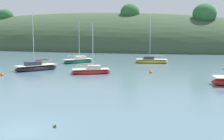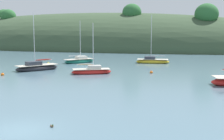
{
  "view_description": "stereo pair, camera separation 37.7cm",
  "coord_description": "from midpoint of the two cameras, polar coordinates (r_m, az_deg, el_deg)",
  "views": [
    {
      "loc": [
        10.17,
        -15.76,
        6.05
      ],
      "look_at": [
        0.0,
        20.0,
        1.2
      ],
      "focal_mm": 49.34,
      "sensor_mm": 36.0,
      "label": 1
    },
    {
      "loc": [
        10.53,
        -15.65,
        6.05
      ],
      "look_at": [
        0.0,
        20.0,
        1.2
      ],
      "focal_mm": 49.34,
      "sensor_mm": 36.0,
      "label": 2
    }
  ],
  "objects": [
    {
      "name": "ground_plane",
      "position": [
        19.76,
        -16.38,
        -10.71
      ],
      "size": [
        400.0,
        400.0,
        0.0
      ],
      "primitive_type": "plane",
      "color": "slate"
    },
    {
      "name": "far_shoreline_hill",
      "position": [
        101.32,
        -4.03,
        4.03
      ],
      "size": [
        150.0,
        36.0,
        25.19
      ],
      "color": "#384C33",
      "rests_on": "ground"
    },
    {
      "name": "sailboat_black_sloop",
      "position": [
        42.9,
        -3.55,
        -0.21
      ],
      "size": [
        5.81,
        4.2,
        7.22
      ],
      "color": "red",
      "rests_on": "ground"
    },
    {
      "name": "sailboat_grey_yawl",
      "position": [
        56.92,
        7.67,
        1.65
      ],
      "size": [
        6.3,
        2.88,
        9.03
      ],
      "color": "gold",
      "rests_on": "ground"
    },
    {
      "name": "sailboat_cream_ketch",
      "position": [
        57.34,
        -5.88,
        1.71
      ],
      "size": [
        5.21,
        6.08,
        7.96
      ],
      "color": "#196B56",
      "rests_on": "ground"
    },
    {
      "name": "sailboat_yellow_far",
      "position": [
        47.82,
        -13.54,
        0.45
      ],
      "size": [
        5.73,
        6.84,
        8.86
      ],
      "color": "#232328",
      "rests_on": "ground"
    },
    {
      "name": "mooring_buoy_channel",
      "position": [
        43.66,
        -19.39,
        -0.8
      ],
      "size": [
        0.44,
        0.44,
        0.54
      ],
      "color": "orange",
      "rests_on": "ground"
    },
    {
      "name": "mooring_buoy_outer",
      "position": [
        55.64,
        -11.53,
        1.17
      ],
      "size": [
        0.44,
        0.44,
        0.54
      ],
      "color": "yellow",
      "rests_on": "ground"
    },
    {
      "name": "mooring_buoy_inner",
      "position": [
        43.68,
        7.54,
        -0.43
      ],
      "size": [
        0.44,
        0.44,
        0.54
      ],
      "color": "orange",
      "rests_on": "ground"
    },
    {
      "name": "duck_straggler",
      "position": [
        19.95,
        -10.55,
        -10.18
      ],
      "size": [
        0.38,
        0.35,
        0.24
      ],
      "color": "brown",
      "rests_on": "ground"
    }
  ]
}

